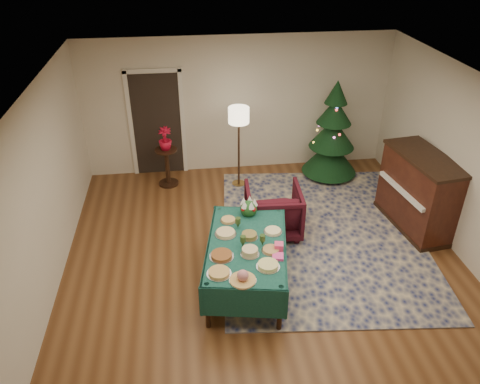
{
  "coord_description": "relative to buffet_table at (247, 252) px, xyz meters",
  "views": [
    {
      "loc": [
        -1.09,
        -5.16,
        4.55
      ],
      "look_at": [
        -0.3,
        0.93,
        0.91
      ],
      "focal_mm": 35.0,
      "sensor_mm": 36.0,
      "label": 1
    }
  ],
  "objects": [
    {
      "name": "doorway",
      "position": [
        -1.26,
        3.6,
        0.52
      ],
      "size": [
        1.08,
        0.04,
        2.16
      ],
      "color": "black",
      "rests_on": "ground"
    },
    {
      "name": "napkin_stack",
      "position": [
        0.36,
        -0.36,
        0.16
      ],
      "size": [
        0.17,
        0.17,
        0.04
      ],
      "primitive_type": "cube",
      "rotation": [
        0.0,
        0.0,
        -0.18
      ],
      "color": "#F744A0",
      "rests_on": "buffet_table"
    },
    {
      "name": "platter_1",
      "position": [
        -0.15,
        -0.74,
        0.2
      ],
      "size": [
        0.33,
        0.33,
        0.16
      ],
      "color": "silver",
      "rests_on": "buffet_table"
    },
    {
      "name": "piano",
      "position": [
        3.01,
        1.1,
        0.06
      ],
      "size": [
        0.88,
        1.58,
        1.3
      ],
      "color": "black",
      "rests_on": "ground"
    },
    {
      "name": "platter_4",
      "position": [
        0.01,
        -0.25,
        0.19
      ],
      "size": [
        0.25,
        0.25,
        0.1
      ],
      "color": "silver",
      "rests_on": "buffet_table"
    },
    {
      "name": "rug",
      "position": [
        1.4,
        1.04,
        -0.57
      ],
      "size": [
        3.59,
        4.49,
        0.02
      ],
      "primitive_type": "cube",
      "rotation": [
        0.0,
        0.0,
        -0.1
      ],
      "color": "#151F51",
      "rests_on": "ground"
    },
    {
      "name": "goblet_2",
      "position": [
        -0.06,
        -0.06,
        0.23
      ],
      "size": [
        0.08,
        0.08,
        0.17
      ],
      "color": "#2D471E",
      "rests_on": "buffet_table"
    },
    {
      "name": "platter_7",
      "position": [
        0.05,
        0.13,
        0.18
      ],
      "size": [
        0.24,
        0.24,
        0.07
      ],
      "color": "silver",
      "rests_on": "buffet_table"
    },
    {
      "name": "platter_6",
      "position": [
        -0.26,
        0.24,
        0.17
      ],
      "size": [
        0.31,
        0.31,
        0.05
      ],
      "color": "silver",
      "rests_on": "buffet_table"
    },
    {
      "name": "platter_9",
      "position": [
        -0.19,
        0.56,
        0.16
      ],
      "size": [
        0.24,
        0.24,
        0.04
      ],
      "color": "silver",
      "rests_on": "buffet_table"
    },
    {
      "name": "goblet_0",
      "position": [
        -0.07,
        0.38,
        0.23
      ],
      "size": [
        0.08,
        0.08,
        0.17
      ],
      "color": "#2D471E",
      "rests_on": "buffet_table"
    },
    {
      "name": "platter_2",
      "position": [
        0.2,
        -0.53,
        0.17
      ],
      "size": [
        0.3,
        0.3,
        0.06
      ],
      "color": "silver",
      "rests_on": "buffet_table"
    },
    {
      "name": "armchair",
      "position": [
        0.61,
        1.22,
        -0.13
      ],
      "size": [
        0.92,
        0.87,
        0.9
      ],
      "primitive_type": "imported",
      "rotation": [
        0.0,
        0.0,
        3.08
      ],
      "color": "#3C0D17",
      "rests_on": "ground"
    },
    {
      "name": "christmas_tree",
      "position": [
        2.11,
        3.02,
        0.31
      ],
      "size": [
        1.39,
        1.39,
        1.97
      ],
      "color": "black",
      "rests_on": "ground"
    },
    {
      "name": "platter_0",
      "position": [
        -0.43,
        -0.58,
        0.16
      ],
      "size": [
        0.31,
        0.31,
        0.05
      ],
      "color": "silver",
      "rests_on": "buffet_table"
    },
    {
      "name": "side_table",
      "position": [
        -1.11,
        3.05,
        -0.21
      ],
      "size": [
        0.42,
        0.42,
        0.75
      ],
      "color": "black",
      "rests_on": "ground"
    },
    {
      "name": "potted_plant",
      "position": [
        -1.11,
        3.05,
        0.3
      ],
      "size": [
        0.25,
        0.44,
        0.25
      ],
      "primitive_type": "imported",
      "color": "#BA0D29",
      "rests_on": "side_table"
    },
    {
      "name": "platter_5",
      "position": [
        0.29,
        -0.21,
        0.16
      ],
      "size": [
        0.25,
        0.25,
        0.04
      ],
      "color": "silver",
      "rests_on": "buffet_table"
    },
    {
      "name": "platter_3",
      "position": [
        -0.37,
        -0.25,
        0.17
      ],
      "size": [
        0.32,
        0.32,
        0.05
      ],
      "color": "silver",
      "rests_on": "buffet_table"
    },
    {
      "name": "platter_8",
      "position": [
        0.4,
        0.21,
        0.16
      ],
      "size": [
        0.26,
        0.26,
        0.04
      ],
      "color": "silver",
      "rests_on": "buffet_table"
    },
    {
      "name": "buffet_table",
      "position": [
        0.0,
        0.0,
        0.0
      ],
      "size": [
        1.4,
        2.01,
        0.72
      ],
      "color": "black",
      "rests_on": "ground"
    },
    {
      "name": "gift_box",
      "position": [
        0.4,
        -0.19,
        0.19
      ],
      "size": [
        0.13,
        0.13,
        0.1
      ],
      "primitive_type": "cube",
      "rotation": [
        0.0,
        0.0,
        -0.18
      ],
      "color": "#F4447B",
      "rests_on": "buffet_table"
    },
    {
      "name": "room_shell",
      "position": [
        0.34,
        0.12,
        0.77
      ],
      "size": [
        7.0,
        7.0,
        7.0
      ],
      "color": "#593319",
      "rests_on": "ground"
    },
    {
      "name": "goblet_1",
      "position": [
        0.2,
        -0.07,
        0.23
      ],
      "size": [
        0.08,
        0.08,
        0.17
      ],
      "color": "#2D471E",
      "rests_on": "buffet_table"
    },
    {
      "name": "centerpiece",
      "position": [
        0.13,
        0.71,
        0.27
      ],
      "size": [
        0.26,
        0.26,
        0.3
      ],
      "color": "#1E4C1E",
      "rests_on": "buffet_table"
    },
    {
      "name": "floor_lamp",
      "position": [
        0.26,
        2.87,
        0.77
      ],
      "size": [
        0.38,
        0.38,
        1.58
      ],
      "color": "#A57F3F",
      "rests_on": "ground"
    }
  ]
}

